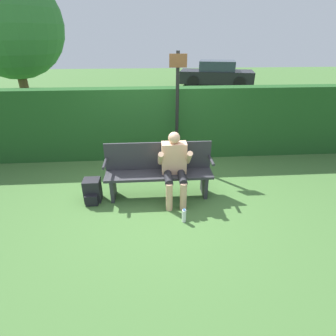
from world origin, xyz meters
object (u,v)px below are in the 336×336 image
at_px(parked_car, 216,74).
at_px(backpack, 92,191).
at_px(person_seated, 175,164).
at_px(tree, 9,25).
at_px(water_bottle, 184,216).
at_px(park_bench, 159,170).
at_px(signpost, 177,105).

bearing_deg(parked_car, backpack, -99.74).
height_order(person_seated, parked_car, parked_car).
height_order(backpack, tree, tree).
relative_size(parked_car, tree, 0.98).
height_order(person_seated, water_bottle, person_seated).
bearing_deg(parked_car, park_bench, -94.74).
height_order(water_bottle, signpost, signpost).
bearing_deg(signpost, park_bench, -109.18).
height_order(signpost, tree, tree).
relative_size(park_bench, tree, 0.44).
bearing_deg(tree, person_seated, -47.02).
distance_m(person_seated, signpost, 1.57).
relative_size(signpost, parked_car, 0.56).
distance_m(park_bench, backpack, 1.20).
height_order(park_bench, parked_car, parked_car).
distance_m(backpack, tree, 5.76).
bearing_deg(signpost, person_seated, -97.34).
height_order(person_seated, tree, tree).
bearing_deg(backpack, tree, 121.28).
bearing_deg(park_bench, person_seated, -28.23).
relative_size(park_bench, person_seated, 1.57).
relative_size(park_bench, water_bottle, 7.97).
xyz_separation_m(park_bench, backpack, (-1.15, -0.15, -0.30)).
distance_m(signpost, parked_car, 10.17).
bearing_deg(signpost, water_bottle, -92.57).
distance_m(backpack, water_bottle, 1.66).
bearing_deg(backpack, water_bottle, -24.55).
relative_size(person_seated, signpost, 0.51).
xyz_separation_m(park_bench, person_seated, (0.26, -0.14, 0.16)).
bearing_deg(tree, water_bottle, -50.58).
height_order(person_seated, signpost, signpost).
distance_m(backpack, signpost, 2.42).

